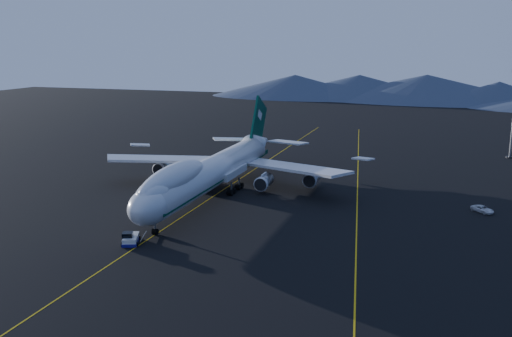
% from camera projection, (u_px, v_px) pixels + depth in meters
% --- Properties ---
extents(ground, '(500.00, 500.00, 0.00)m').
position_uv_depth(ground, '(213.00, 197.00, 124.50)').
color(ground, black).
rests_on(ground, ground).
extents(taxiway_line_main, '(0.25, 220.00, 0.01)m').
position_uv_depth(taxiway_line_main, '(213.00, 197.00, 124.49)').
color(taxiway_line_main, gold).
rests_on(taxiway_line_main, ground).
extents(taxiway_line_side, '(28.08, 198.09, 0.01)m').
position_uv_depth(taxiway_line_side, '(357.00, 196.00, 124.62)').
color(taxiway_line_side, gold).
rests_on(taxiway_line_side, ground).
extents(boeing_747, '(59.62, 72.43, 19.37)m').
position_uv_depth(boeing_747, '(213.00, 171.00, 123.27)').
color(boeing_747, silver).
rests_on(boeing_747, ground).
extents(pushback_tug, '(4.02, 5.32, 2.07)m').
position_uv_depth(pushback_tug, '(131.00, 240.00, 95.43)').
color(pushback_tug, silver).
rests_on(pushback_tug, ground).
extents(service_van, '(4.83, 4.83, 1.30)m').
position_uv_depth(service_van, '(482.00, 209.00, 112.93)').
color(service_van, white).
rests_on(service_van, ground).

